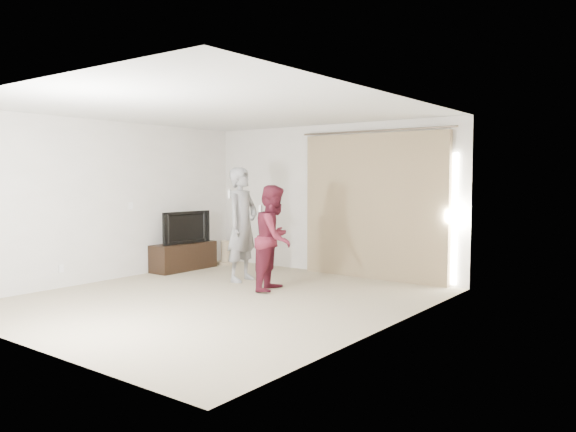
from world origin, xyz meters
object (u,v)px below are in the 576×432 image
object	(u,v)px
tv	(183,227)
person_woman	(274,238)
tv_console	(184,256)
person_man	(242,224)

from	to	relation	value
tv	person_woman	world-z (taller)	person_woman
tv_console	person_woman	distance (m)	2.55
tv	person_man	bearing A→B (deg)	-89.97
tv	person_woman	size ratio (longest dim) A/B	0.64
tv_console	person_woman	size ratio (longest dim) A/B	0.81
tv	person_woman	bearing A→B (deg)	-94.22
tv_console	person_man	bearing A→B (deg)	-5.84
person_woman	tv	bearing A→B (deg)	169.91
person_woman	tv_console	bearing A→B (deg)	169.91
person_man	person_woman	world-z (taller)	person_man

